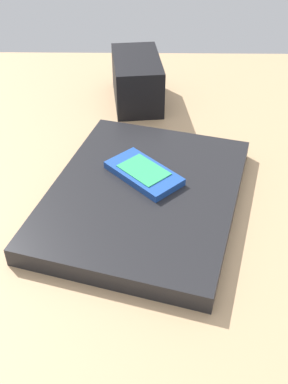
{
  "coord_description": "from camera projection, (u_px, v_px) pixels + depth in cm",
  "views": [
    {
      "loc": [
        42.09,
        -4.0,
        44.44
      ],
      "look_at": [
        -7.09,
        -4.69,
        5.0
      ],
      "focal_mm": 43.59,
      "sensor_mm": 36.0,
      "label": 1
    }
  ],
  "objects": [
    {
      "name": "desk_surface",
      "position": [
        180.0,
        248.0,
        0.6
      ],
      "size": [
        120.0,
        80.0,
        3.0
      ],
      "primitive_type": "cube",
      "color": "tan",
      "rests_on": "ground"
    },
    {
      "name": "laptop_closed",
      "position": [
        144.0,
        196.0,
        0.63
      ],
      "size": [
        36.86,
        32.13,
        2.6
      ],
      "primitive_type": "cube",
      "rotation": [
        0.0,
        0.0,
        -0.28
      ],
      "color": "black",
      "rests_on": "desk_surface"
    },
    {
      "name": "cell_phone_on_laptop",
      "position": [
        144.0,
        173.0,
        0.64
      ],
      "size": [
        11.6,
        11.41,
        1.17
      ],
      "color": "#1E479E",
      "rests_on": "laptop_closed"
    },
    {
      "name": "desk_organizer",
      "position": [
        137.0,
        80.0,
        0.85
      ],
      "size": [
        15.66,
        9.98,
        8.44
      ],
      "primitive_type": "cube",
      "rotation": [
        0.0,
        0.0,
        0.12
      ],
      "color": "black",
      "rests_on": "desk_surface"
    }
  ]
}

